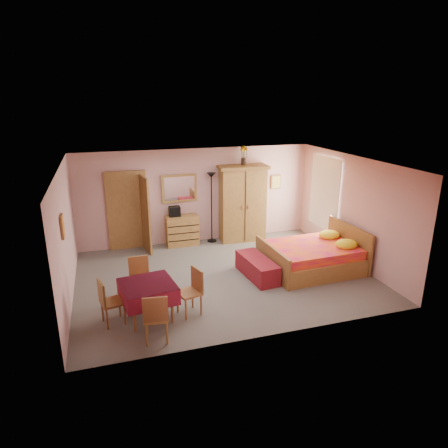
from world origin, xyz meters
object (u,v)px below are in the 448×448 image
object	(u,v)px
chair_east	(189,292)
bed	(312,250)
wall_mirror	(179,188)
chair_west	(113,302)
chair_south	(156,316)
wardrobe	(242,203)
chair_north	(140,280)
sunflower_vase	(244,155)
bench	(257,268)
floor_lamp	(212,208)
stereo	(175,211)
dining_table	(148,301)
chest_of_drawers	(182,230)

from	to	relation	value
chair_east	bed	bearing A→B (deg)	-87.47
wall_mirror	chair_west	bearing A→B (deg)	-121.49
chair_south	chair_west	xyz separation A→B (m)	(-0.67, 0.75, -0.02)
bed	chair_west	distance (m)	4.68
wardrobe	chair_north	size ratio (longest dim) A/B	2.42
wardrobe	chair_south	xyz separation A→B (m)	(-3.03, -4.24, -0.62)
sunflower_vase	bench	size ratio (longest dim) A/B	0.39
wardrobe	floor_lamp	bearing A→B (deg)	177.04
chair_west	bed	bearing A→B (deg)	89.23
bench	chair_north	size ratio (longest dim) A/B	1.51
stereo	chair_south	world-z (taller)	stereo
stereo	dining_table	xyz separation A→B (m)	(-1.18, -3.61, -0.62)
chair_west	chair_south	bearing A→B (deg)	27.81
floor_lamp	wardrobe	size ratio (longest dim) A/B	0.92
chest_of_drawers	stereo	size ratio (longest dim) A/B	3.00
stereo	chair_south	distance (m)	4.54
wall_mirror	bench	distance (m)	3.27
wall_mirror	sunflower_vase	bearing A→B (deg)	-9.47
chair_east	chair_west	bearing A→B (deg)	69.71
chair_west	chair_east	distance (m)	1.38
dining_table	wardrobe	bearing A→B (deg)	48.68
wardrobe	bench	xyz separation A→B (m)	(-0.51, -2.45, -0.84)
chair_west	wall_mirror	bearing A→B (deg)	138.44
chair_north	bench	bearing A→B (deg)	-174.43
chest_of_drawers	chair_west	xyz separation A→B (m)	(-1.99, -3.56, 0.02)
chest_of_drawers	chair_east	size ratio (longest dim) A/B	0.99
floor_lamp	sunflower_vase	distance (m)	1.69
chair_east	wall_mirror	bearing A→B (deg)	-26.06
floor_lamp	dining_table	xyz separation A→B (m)	(-2.21, -3.59, -0.63)
stereo	bed	xyz separation A→B (m)	(2.75, -2.56, -0.46)
floor_lamp	sunflower_vase	size ratio (longest dim) A/B	3.80
sunflower_vase	bed	bearing A→B (deg)	-72.58
floor_lamp	sunflower_vase	xyz separation A→B (m)	(0.93, 0.01, 1.41)
chest_of_drawers	sunflower_vase	xyz separation A→B (m)	(1.77, 0.03, 1.98)
stereo	wardrobe	distance (m)	1.90
chair_west	stereo	bearing A→B (deg)	139.65
wardrobe	chair_west	size ratio (longest dim) A/B	2.48
chair_north	wall_mirror	bearing A→B (deg)	-116.42
chair_north	floor_lamp	bearing A→B (deg)	-129.82
chest_of_drawers	wall_mirror	size ratio (longest dim) A/B	0.90
wall_mirror	chair_north	size ratio (longest dim) A/B	1.10
chair_north	chair_east	bearing A→B (deg)	134.04
stereo	chest_of_drawers	bearing A→B (deg)	-14.24
chest_of_drawers	dining_table	size ratio (longest dim) A/B	0.93
bench	chair_east	distance (m)	2.15
floor_lamp	bench	distance (m)	2.68
wall_mirror	stereo	size ratio (longest dim) A/B	3.33
bed	chair_east	world-z (taller)	bed
stereo	floor_lamp	size ratio (longest dim) A/B	0.15
bed	dining_table	bearing A→B (deg)	-167.20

